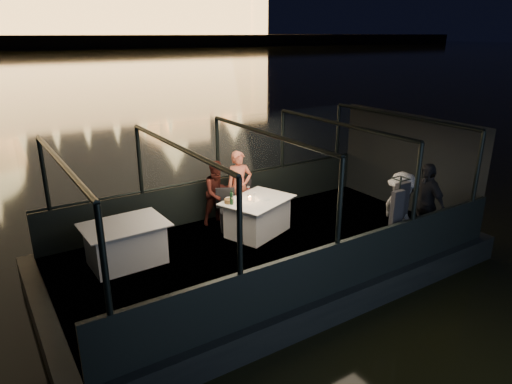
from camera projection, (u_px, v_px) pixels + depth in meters
boat_hull at (267, 269)px, 9.30m from camera, size 8.60×4.40×1.00m
boat_deck at (267, 248)px, 9.14m from camera, size 8.00×4.00×0.04m
gunwale_port at (219, 197)px, 10.58m from camera, size 8.00×0.08×0.90m
gunwale_starboard at (336, 268)px, 7.40m from camera, size 8.00×0.08×0.90m
cabin_glass_port at (217, 149)px, 10.20m from camera, size 8.00×0.02×1.40m
cabin_glass_starboard at (340, 201)px, 7.02m from camera, size 8.00×0.02×1.40m
cabin_roof_glass at (268, 134)px, 8.38m from camera, size 8.00×4.00×0.02m
end_wall_fore at (43, 241)px, 6.72m from camera, size 0.02×4.00×2.30m
end_wall_aft at (407, 163)px, 10.80m from camera, size 0.02×4.00×2.30m
canopy_ribs at (267, 193)px, 8.76m from camera, size 8.00×4.00×2.30m
dining_table_central at (258, 216)px, 9.65m from camera, size 1.73×1.50×0.77m
dining_table_aft at (126, 244)px, 8.38m from camera, size 1.52×1.12×0.79m
chair_port_left at (230, 210)px, 9.82m from camera, size 0.55×0.55×0.89m
chair_port_right at (247, 201)px, 10.37m from camera, size 0.47×0.47×0.88m
coat_stand at (397, 216)px, 8.30m from camera, size 0.51×0.43×1.66m
person_woman_coral at (239, 189)px, 10.20m from camera, size 0.64×0.49×1.62m
person_man_maroon at (218, 192)px, 10.03m from camera, size 0.70×0.54×1.45m
passenger_stripe at (400, 210)px, 8.75m from camera, size 0.90×1.17×1.59m
passenger_dark at (425, 203)px, 9.10m from camera, size 0.53×1.03×1.67m
wine_bottle at (231, 197)px, 9.21m from camera, size 0.08×0.08×0.31m
bread_basket at (229, 201)px, 9.32m from camera, size 0.22×0.22×0.08m
amber_candle at (250, 198)px, 9.48m from camera, size 0.07×0.07×0.08m
plate_near at (264, 199)px, 9.53m from camera, size 0.29×0.29×0.02m
plate_far at (230, 199)px, 9.55m from camera, size 0.28×0.28×0.01m
wine_glass_white at (232, 200)px, 9.20m from camera, size 0.07×0.07×0.18m
wine_glass_red at (248, 191)px, 9.74m from camera, size 0.08×0.08×0.19m
wine_glass_empty at (254, 198)px, 9.35m from camera, size 0.08×0.08×0.19m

